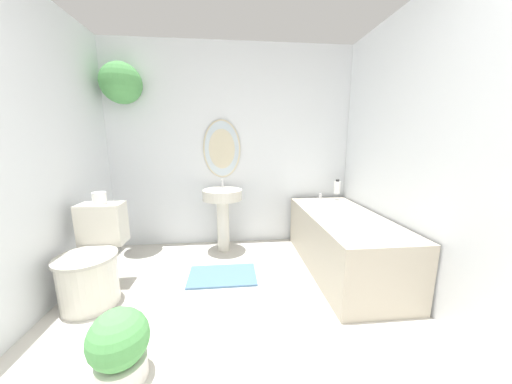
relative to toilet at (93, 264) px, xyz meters
name	(u,v)px	position (x,y,z in m)	size (l,w,h in m)	color
wall_back	(217,139)	(0.97, 1.12, 1.00)	(3.01, 0.43, 2.40)	silver
wall_right	(439,153)	(2.63, -0.32, 0.89)	(0.06, 3.00, 2.40)	silver
toilet	(93,264)	(0.00, 0.00, 0.00)	(0.45, 0.64, 0.75)	beige
pedestal_sink	(223,205)	(1.03, 0.85, 0.25)	(0.45, 0.45, 0.84)	beige
bathtub	(342,241)	(2.24, 0.28, -0.01)	(0.69, 1.58, 0.65)	#B2A893
shampoo_bottle	(337,187)	(2.43, 0.92, 0.42)	(0.07, 0.07, 0.18)	white
potted_plant	(119,345)	(0.52, -0.80, -0.09)	(0.31, 0.31, 0.41)	silver
bath_mat	(222,276)	(1.03, 0.24, -0.30)	(0.64, 0.41, 0.02)	#4C7093
toilet_paper_roll	(99,198)	(0.00, 0.23, 0.50)	(0.11, 0.11, 0.10)	white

